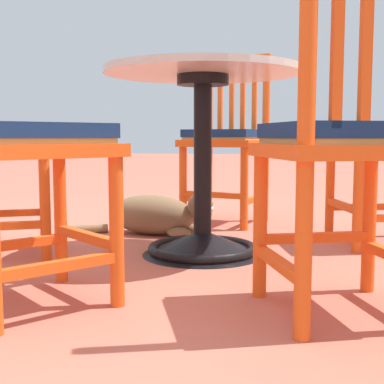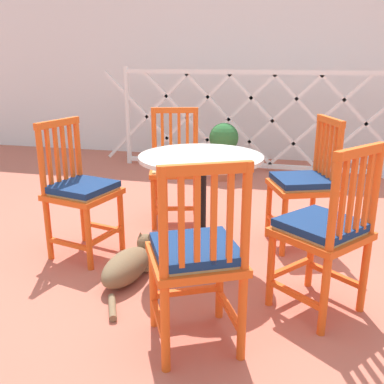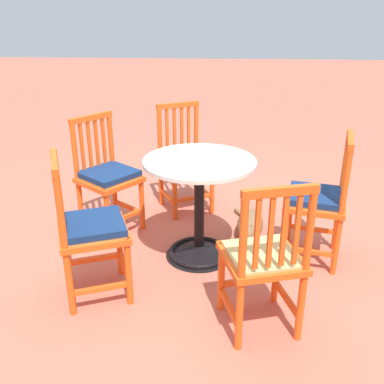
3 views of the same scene
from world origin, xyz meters
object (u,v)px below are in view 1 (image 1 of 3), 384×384
orange_chair_near_fence (227,140)px  tabby_cat (158,215)px  orange_chair_at_corner (21,144)px  orange_chair_by_planter (347,145)px  cafe_table (203,183)px

orange_chair_near_fence → tabby_cat: 0.62m
orange_chair_near_fence → tabby_cat: bearing=-31.2°
orange_chair_at_corner → tabby_cat: 1.16m
orange_chair_at_corner → tabby_cat: size_ratio=1.23×
orange_chair_by_planter → orange_chair_at_corner: (0.10, -0.86, 0.00)m
cafe_table → tabby_cat: cafe_table is taller
orange_chair_near_fence → tabby_cat: size_ratio=1.23×
orange_chair_near_fence → orange_chair_at_corner: size_ratio=1.00×
orange_chair_at_corner → orange_chair_near_fence: bearing=167.5°
cafe_table → tabby_cat: bearing=-142.9°
orange_chair_by_planter → orange_chair_at_corner: same height
orange_chair_at_corner → orange_chair_by_planter: bearing=96.5°
tabby_cat → cafe_table: bearing=37.1°
orange_chair_near_fence → orange_chair_at_corner: bearing=-12.5°
cafe_table → orange_chair_by_planter: (0.63, 0.50, 0.16)m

